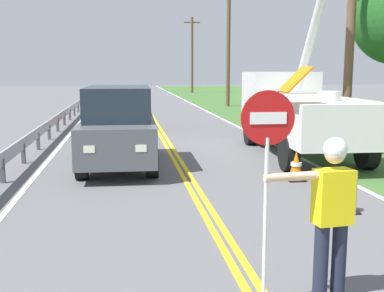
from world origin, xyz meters
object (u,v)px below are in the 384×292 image
Objects in this scene: flagger_worker at (331,209)px; traffic_cone_lead at (347,194)px; stop_sign_paddle at (267,151)px; utility_pole_near at (351,23)px; utility_bucket_truck at (298,107)px; utility_pole_mid at (228,46)px; oncoming_suv_nearest at (119,127)px; oncoming_sedan_second at (114,109)px; traffic_cone_mid at (296,166)px; utility_pole_far at (192,54)px.

flagger_worker is 2.61× the size of traffic_cone_lead.
stop_sign_paddle is 0.31× the size of utility_pole_near.
utility_bucket_truck is 19.28m from utility_pole_mid.
stop_sign_paddle is (-0.76, -0.09, 0.66)m from flagger_worker.
utility_bucket_truck reaches higher than stop_sign_paddle.
utility_pole_near reaches higher than traffic_cone_lead.
stop_sign_paddle is 8.09m from oncoming_suv_nearest.
flagger_worker is 28.71m from utility_pole_mid.
stop_sign_paddle is at bearing -83.36° from oncoming_sedan_second.
utility_bucket_truck reaches higher than oncoming_sedan_second.
flagger_worker reaches higher than traffic_cone_mid.
flagger_worker is 0.22× the size of utility_pole_far.
utility_pole_mid is at bearing -90.96° from utility_pole_far.
oncoming_sedan_second is at bearing 128.44° from utility_bucket_truck.
oncoming_sedan_second is at bearing 92.13° from oncoming_suv_nearest.
utility_bucket_truck is at bearing 69.59° from traffic_cone_mid.
oncoming_sedan_second is at bearing 112.20° from traffic_cone_mid.
utility_bucket_truck is at bearing 13.62° from oncoming_suv_nearest.
traffic_cone_mid is at bearing -127.78° from utility_pole_near.
oncoming_sedan_second is at bearing 99.32° from flagger_worker.
utility_bucket_truck is 9.84× the size of traffic_cone_lead.
utility_pole_far is at bearing 85.12° from traffic_cone_mid.
flagger_worker is 48.68m from utility_pole_far.
utility_pole_near is 18.46m from utility_pole_mid.
oncoming_sedan_second is (-0.31, 8.45, -0.23)m from oncoming_suv_nearest.
stop_sign_paddle reaches higher than flagger_worker.
stop_sign_paddle is at bearing -97.19° from utility_pole_far.
oncoming_suv_nearest is (-2.35, 7.82, 0.01)m from flagger_worker.
utility_pole_near is at bearing -90.74° from utility_pole_far.
flagger_worker is at bearing -96.31° from utility_pole_far.
traffic_cone_lead is at bearing -97.49° from utility_pole_mid.
utility_pole_far reaches higher than stop_sign_paddle.
oncoming_suv_nearest is 0.61× the size of utility_pole_near.
flagger_worker is at bearing -100.09° from utility_pole_mid.
utility_pole_mid reaches higher than traffic_cone_lead.
utility_pole_near is at bearing 16.04° from utility_bucket_truck.
oncoming_suv_nearest is 6.64× the size of traffic_cone_mid.
oncoming_sedan_second is (-2.67, 16.27, -0.21)m from flagger_worker.
utility_pole_far reaches higher than flagger_worker.
flagger_worker is at bearing -73.24° from oncoming_suv_nearest.
traffic_cone_mid is at bearing -98.36° from utility_pole_mid.
utility_pole_mid is at bearing 82.51° from traffic_cone_lead.
stop_sign_paddle is at bearing -119.94° from utility_pole_near.
utility_bucket_truck is 9.84× the size of traffic_cone_mid.
utility_pole_far is (8.01, 32.01, 3.48)m from oncoming_sedan_second.
stop_sign_paddle reaches higher than oncoming_suv_nearest.
flagger_worker is 11.18m from utility_pole_near.
traffic_cone_mid is (-3.65, -42.69, -3.98)m from utility_pole_far.
flagger_worker is 2.61× the size of traffic_cone_mid.
traffic_cone_lead and traffic_cone_mid have the same top height.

